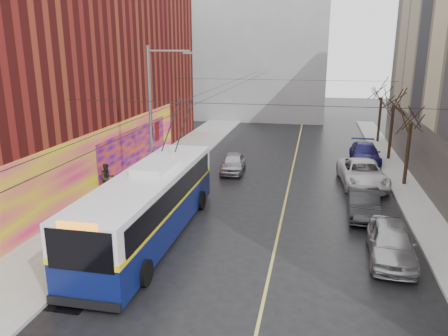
% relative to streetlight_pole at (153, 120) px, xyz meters
% --- Properties ---
extents(ground, '(140.00, 140.00, 0.00)m').
position_rel_streetlight_pole_xyz_m(ground, '(6.14, -10.00, -4.85)').
color(ground, black).
rests_on(ground, ground).
extents(sidewalk_left, '(4.00, 60.00, 0.15)m').
position_rel_streetlight_pole_xyz_m(sidewalk_left, '(-1.86, 2.00, -4.77)').
color(sidewalk_left, gray).
rests_on(sidewalk_left, ground).
extents(sidewalk_right, '(2.00, 60.00, 0.15)m').
position_rel_streetlight_pole_xyz_m(sidewalk_right, '(15.14, 2.00, -4.77)').
color(sidewalk_right, gray).
rests_on(sidewalk_right, ground).
extents(lane_line, '(0.12, 50.00, 0.01)m').
position_rel_streetlight_pole_xyz_m(lane_line, '(7.64, 4.00, -4.84)').
color(lane_line, '#BFB74C').
rests_on(lane_line, ground).
extents(building_left, '(12.11, 36.00, 14.00)m').
position_rel_streetlight_pole_xyz_m(building_left, '(-9.85, 3.99, 2.14)').
color(building_left, '#561211').
rests_on(building_left, ground).
extents(building_far, '(20.50, 12.10, 18.00)m').
position_rel_streetlight_pole_xyz_m(building_far, '(0.14, 34.99, 4.17)').
color(building_far, gray).
rests_on(building_far, ground).
extents(streetlight_pole, '(2.65, 0.60, 9.00)m').
position_rel_streetlight_pole_xyz_m(streetlight_pole, '(0.00, 0.00, 0.00)').
color(streetlight_pole, slate).
rests_on(streetlight_pole, ground).
extents(catenary_wires, '(18.00, 60.00, 0.22)m').
position_rel_streetlight_pole_xyz_m(catenary_wires, '(3.60, 4.77, 1.40)').
color(catenary_wires, black).
extents(tree_near, '(3.20, 3.20, 6.40)m').
position_rel_streetlight_pole_xyz_m(tree_near, '(15.14, 6.00, 0.13)').
color(tree_near, black).
rests_on(tree_near, ground).
extents(tree_mid, '(3.20, 3.20, 6.68)m').
position_rel_streetlight_pole_xyz_m(tree_mid, '(15.14, 13.00, 0.41)').
color(tree_mid, black).
rests_on(tree_mid, ground).
extents(tree_far, '(3.20, 3.20, 6.57)m').
position_rel_streetlight_pole_xyz_m(tree_far, '(15.14, 20.00, 0.30)').
color(tree_far, black).
rests_on(tree_far, ground).
extents(puddle, '(2.03, 3.61, 0.01)m').
position_rel_streetlight_pole_xyz_m(puddle, '(0.52, -10.00, -4.84)').
color(puddle, black).
rests_on(puddle, ground).
extents(pigeons_flying, '(1.91, 3.66, 1.01)m').
position_rel_streetlight_pole_xyz_m(pigeons_flying, '(4.14, -0.39, 3.05)').
color(pigeons_flying, slate).
extents(trolleybus, '(3.09, 13.08, 6.17)m').
position_rel_streetlight_pole_xyz_m(trolleybus, '(1.65, -5.21, -3.13)').
color(trolleybus, '#091246').
rests_on(trolleybus, ground).
extents(parked_car_a, '(2.11, 4.76, 1.59)m').
position_rel_streetlight_pole_xyz_m(parked_car_a, '(12.60, -5.23, -4.05)').
color(parked_car_a, '#A2A1A5').
rests_on(parked_car_a, ground).
extents(parked_car_b, '(1.71, 4.50, 1.47)m').
position_rel_streetlight_pole_xyz_m(parked_car_b, '(11.94, -0.17, -4.11)').
color(parked_car_b, black).
rests_on(parked_car_b, ground).
extents(parked_car_c, '(3.26, 6.17, 1.65)m').
position_rel_streetlight_pole_xyz_m(parked_car_c, '(12.38, 5.53, -4.02)').
color(parked_car_c, silver).
rests_on(parked_car_c, ground).
extents(parked_car_d, '(2.22, 5.39, 1.56)m').
position_rel_streetlight_pole_xyz_m(parked_car_d, '(13.14, 11.69, -4.07)').
color(parked_car_d, '#1A1753').
rests_on(parked_car_d, ground).
extents(following_car, '(1.84, 4.12, 1.38)m').
position_rel_streetlight_pole_xyz_m(following_car, '(3.37, 7.04, -4.16)').
color(following_car, '#ABABB0').
rests_on(following_car, ground).
extents(pedestrian_a, '(0.57, 0.72, 1.74)m').
position_rel_streetlight_pole_xyz_m(pedestrian_a, '(-1.42, -0.98, -3.83)').
color(pedestrian_a, black).
rests_on(pedestrian_a, sidewalk_left).
extents(pedestrian_b, '(1.14, 1.17, 1.90)m').
position_rel_streetlight_pole_xyz_m(pedestrian_b, '(-3.21, 0.12, -3.75)').
color(pedestrian_b, black).
rests_on(pedestrian_b, sidewalk_left).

